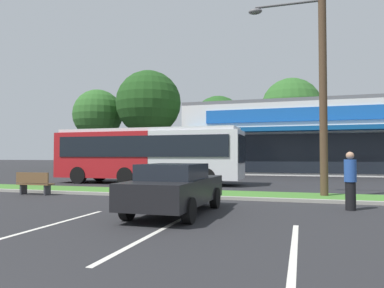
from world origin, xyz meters
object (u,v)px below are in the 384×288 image
(car_2, at_px, (196,167))
(pedestrian_by_pole, at_px, (350,181))
(car_0, at_px, (175,188))
(city_bus, at_px, (148,154))
(bus_stop_bench, at_px, (34,183))
(utility_pole, at_px, (319,51))

(car_2, distance_m, pedestrian_by_pole, 16.57)
(car_0, height_order, car_2, car_2)
(city_bus, distance_m, pedestrian_by_pole, 12.88)
(city_bus, distance_m, car_2, 6.28)
(bus_stop_bench, height_order, pedestrian_by_pole, pedestrian_by_pole)
(city_bus, distance_m, bus_stop_bench, 7.45)
(bus_stop_bench, bearing_deg, utility_pole, -169.60)
(car_0, relative_size, pedestrian_by_pole, 2.51)
(city_bus, bearing_deg, car_2, 78.45)
(bus_stop_bench, relative_size, car_2, 0.39)
(bus_stop_bench, distance_m, car_0, 7.98)
(pedestrian_by_pole, bearing_deg, car_0, 125.84)
(city_bus, bearing_deg, bus_stop_bench, -106.83)
(city_bus, relative_size, pedestrian_by_pole, 6.35)
(car_0, relative_size, car_2, 1.08)
(city_bus, bearing_deg, car_0, -62.37)
(utility_pole, relative_size, city_bus, 0.96)
(utility_pole, distance_m, bus_stop_bench, 12.85)
(utility_pole, height_order, bus_stop_bench, utility_pole)
(pedestrian_by_pole, bearing_deg, utility_pole, 25.61)
(city_bus, relative_size, bus_stop_bench, 7.04)
(bus_stop_bench, bearing_deg, pedestrian_by_pole, 176.07)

